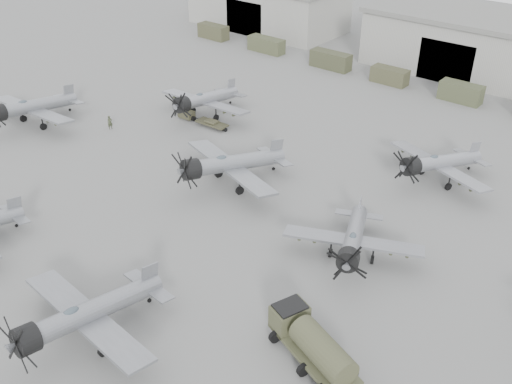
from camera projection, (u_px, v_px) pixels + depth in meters
ground at (160, 268)px, 46.97m from camera, size 220.00×220.00×0.00m
hangar_left at (268, 3)px, 105.99m from camera, size 29.00×14.80×8.70m
hangar_center at (466, 42)px, 85.41m from camera, size 29.00×14.80×8.70m
support_truck_0 at (213, 32)px, 101.29m from camera, size 5.77×2.20×2.47m
support_truck_1 at (266, 45)px, 94.78m from camera, size 6.46×2.20×2.40m
support_truck_2 at (331, 60)px, 87.85m from camera, size 6.51×2.20×2.56m
support_truck_3 at (390, 76)px, 82.43m from camera, size 5.35×2.20×2.26m
support_truck_4 at (461, 92)px, 76.60m from camera, size 5.68×2.20×2.51m
aircraft_near_1 at (81, 316)px, 38.89m from camera, size 13.03×11.73×5.20m
aircraft_mid_0 at (29, 108)px, 69.28m from camera, size 13.41×12.07×5.36m
aircraft_mid_1 at (227, 164)px, 56.98m from camera, size 13.63×12.27×5.44m
aircraft_mid_2 at (353, 240)px, 46.76m from camera, size 11.38×10.31×4.66m
aircraft_far_0 at (203, 100)px, 71.58m from camera, size 12.89×11.59×5.15m
aircraft_far_1 at (437, 163)px, 57.74m from camera, size 12.20×11.00×4.92m
fuel_tanker at (313, 342)px, 37.81m from camera, size 7.90×4.84×2.90m
tug_trailer at (196, 118)px, 71.31m from camera, size 7.37×1.76×1.47m
ground_crew at (110, 122)px, 69.39m from camera, size 0.58×0.71×1.69m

